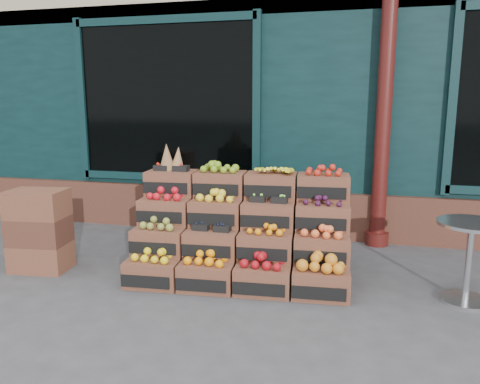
# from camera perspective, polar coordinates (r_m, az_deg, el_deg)

# --- Properties ---
(ground) EXTENTS (60.00, 60.00, 0.00)m
(ground) POSITION_cam_1_polar(r_m,az_deg,el_deg) (4.25, 0.28, -13.24)
(ground) COLOR #434346
(ground) RESTS_ON ground
(shop_facade) EXTENTS (12.00, 6.24, 4.80)m
(shop_facade) POSITION_cam_1_polar(r_m,az_deg,el_deg) (8.94, 8.59, 15.10)
(shop_facade) COLOR black
(shop_facade) RESTS_ON ground
(crate_display) EXTENTS (2.18, 1.19, 1.32)m
(crate_display) POSITION_cam_1_polar(r_m,az_deg,el_deg) (4.74, 0.20, -5.40)
(crate_display) COLOR brown
(crate_display) RESTS_ON ground
(spare_crates) EXTENTS (0.61, 0.46, 0.85)m
(spare_crates) POSITION_cam_1_polar(r_m,az_deg,el_deg) (5.30, -23.28, -4.32)
(spare_crates) COLOR brown
(spare_crates) RESTS_ON ground
(bistro_table) EXTENTS (0.58, 0.58, 0.73)m
(bistro_table) POSITION_cam_1_polar(r_m,az_deg,el_deg) (4.55, 26.19, -6.64)
(bistro_table) COLOR #B5B7BC
(bistro_table) RESTS_ON ground
(shopkeeper) EXTENTS (0.87, 0.63, 2.19)m
(shopkeeper) POSITION_cam_1_polar(r_m,az_deg,el_deg) (7.02, -5.53, 5.66)
(shopkeeper) COLOR #1A5D32
(shopkeeper) RESTS_ON ground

